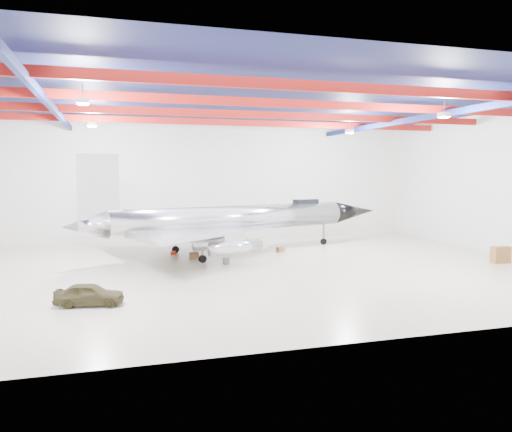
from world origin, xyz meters
name	(u,v)px	position (x,y,z in m)	size (l,w,h in m)	color
floor	(252,268)	(0.00, 0.00, 0.00)	(40.00, 40.00, 0.00)	beige
wall_back	(208,181)	(0.00, 15.00, 5.50)	(40.00, 40.00, 0.00)	silver
wall_right	(503,183)	(20.00, 0.00, 5.50)	(30.00, 30.00, 0.00)	silver
ceiling	(252,99)	(0.00, 0.00, 11.00)	(40.00, 40.00, 0.00)	#0A0F38
ceiling_structure	(252,110)	(0.00, 0.00, 10.32)	(39.50, 29.50, 1.08)	maroon
jet_aircraft	(234,222)	(0.37, 6.38, 2.48)	(27.28, 19.42, 7.57)	silver
jeep	(89,294)	(-9.95, -6.67, 0.55)	(1.29, 3.21, 1.09)	#3E391F
desk	(501,255)	(17.29, -2.95, 0.58)	(1.27, 0.63, 1.16)	brown
crate_ply	(193,256)	(-3.13, 4.83, 0.19)	(0.55, 0.44, 0.39)	olive
toolbox_red	(173,253)	(-4.32, 7.01, 0.14)	(0.39, 0.31, 0.27)	maroon
engine_drum	(226,261)	(-1.27, 2.04, 0.22)	(0.48, 0.48, 0.44)	#59595B
parts_bin	(280,250)	(4.05, 5.90, 0.20)	(0.57, 0.45, 0.40)	olive
oil_barrel	(194,255)	(-3.00, 5.08, 0.21)	(0.59, 0.47, 0.41)	olive
spares_box	(226,250)	(-0.03, 7.39, 0.16)	(0.36, 0.36, 0.32)	#59595B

